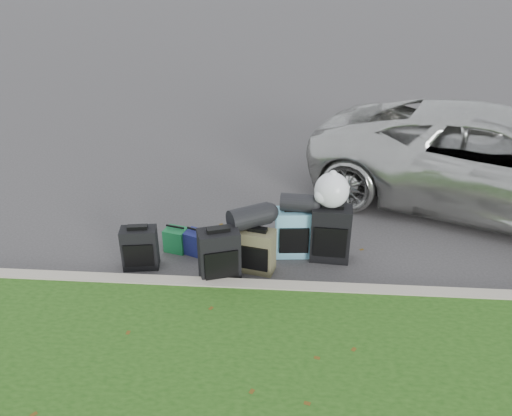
# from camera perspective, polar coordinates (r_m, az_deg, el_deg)

# --- Properties ---
(ground) EXTENTS (120.00, 120.00, 0.00)m
(ground) POSITION_cam_1_polar(r_m,az_deg,el_deg) (6.99, 0.70, -4.79)
(ground) COLOR #383535
(ground) RESTS_ON ground
(curb) EXTENTS (120.00, 0.18, 0.15)m
(curb) POSITION_cam_1_polar(r_m,az_deg,el_deg) (6.12, 0.13, -9.17)
(curb) COLOR #9E937F
(curb) RESTS_ON ground
(suv) EXTENTS (6.24, 4.61, 1.57)m
(suv) POSITION_cam_1_polar(r_m,az_deg,el_deg) (8.67, 25.70, 4.83)
(suv) COLOR #B7B7B2
(suv) RESTS_ON ground
(suitcase_small_black) EXTENTS (0.49, 0.32, 0.57)m
(suitcase_small_black) POSITION_cam_1_polar(r_m,az_deg,el_deg) (6.66, -13.13, -4.48)
(suitcase_small_black) COLOR black
(suitcase_small_black) RESTS_ON ground
(suitcase_large_black_left) EXTENTS (0.57, 0.44, 0.72)m
(suitcase_large_black_left) POSITION_cam_1_polar(r_m,az_deg,el_deg) (6.20, -4.23, -5.54)
(suitcase_large_black_left) COLOR black
(suitcase_large_black_left) RESTS_ON ground
(suitcase_olive) EXTENTS (0.47, 0.35, 0.58)m
(suitcase_olive) POSITION_cam_1_polar(r_m,az_deg,el_deg) (6.41, 0.21, -4.93)
(suitcase_olive) COLOR #46422B
(suitcase_olive) RESTS_ON ground
(suitcase_teal) EXTENTS (0.50, 0.32, 0.68)m
(suitcase_teal) POSITION_cam_1_polar(r_m,az_deg,el_deg) (6.74, 4.27, -2.83)
(suitcase_teal) COLOR teal
(suitcase_teal) RESTS_ON ground
(suitcase_large_black_right) EXTENTS (0.54, 0.35, 0.77)m
(suitcase_large_black_right) POSITION_cam_1_polar(r_m,az_deg,el_deg) (6.68, 8.52, -2.90)
(suitcase_large_black_right) COLOR black
(suitcase_large_black_right) RESTS_ON ground
(tote_green) EXTENTS (0.34, 0.30, 0.33)m
(tote_green) POSITION_cam_1_polar(r_m,az_deg,el_deg) (6.99, -9.11, -3.59)
(tote_green) COLOR #166734
(tote_green) RESTS_ON ground
(tote_navy) EXTENTS (0.37, 0.34, 0.33)m
(tote_navy) POSITION_cam_1_polar(r_m,az_deg,el_deg) (6.88, -6.78, -3.96)
(tote_navy) COLOR navy
(tote_navy) RESTS_ON ground
(duffel_left) EXTENTS (0.61, 0.53, 0.29)m
(duffel_left) POSITION_cam_1_polar(r_m,az_deg,el_deg) (6.28, -0.73, -1.05)
(duffel_left) COLOR black
(duffel_left) RESTS_ON suitcase_olive
(duffel_right) EXTENTS (0.45, 0.28, 0.24)m
(duffel_right) POSITION_cam_1_polar(r_m,az_deg,el_deg) (6.52, 4.70, 0.62)
(duffel_right) COLOR black
(duffel_right) RESTS_ON suitcase_teal
(trash_bag) EXTENTS (0.45, 0.45, 0.45)m
(trash_bag) POSITION_cam_1_polar(r_m,az_deg,el_deg) (6.44, 8.66, 2.02)
(trash_bag) COLOR white
(trash_bag) RESTS_ON suitcase_large_black_right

